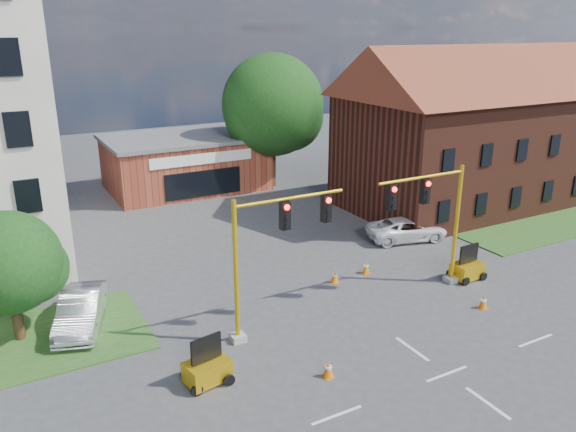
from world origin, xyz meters
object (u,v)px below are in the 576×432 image
at_px(signal_mast_west, 272,247).
at_px(pickup_white, 407,229).
at_px(signal_mast_east, 433,215).
at_px(trailer_west, 207,369).
at_px(trailer_east, 467,269).

bearing_deg(signal_mast_west, pickup_white, 25.50).
xyz_separation_m(signal_mast_east, trailer_west, (-12.52, -2.12, -3.35)).
distance_m(trailer_west, trailer_east, 15.30).
bearing_deg(trailer_west, trailer_east, -3.10).
height_order(signal_mast_east, trailer_east, signal_mast_east).
distance_m(trailer_west, pickup_white, 18.05).
bearing_deg(pickup_white, trailer_east, -174.67).
xyz_separation_m(signal_mast_west, pickup_white, (12.36, 5.90, -3.23)).
relative_size(trailer_west, pickup_white, 0.37).
relative_size(trailer_east, pickup_white, 0.37).
bearing_deg(trailer_east, signal_mast_west, 177.16).
height_order(signal_mast_east, pickup_white, signal_mast_east).
bearing_deg(pickup_white, signal_mast_east, 163.09).
height_order(signal_mast_west, trailer_east, signal_mast_west).
xyz_separation_m(signal_mast_west, trailer_east, (11.36, -0.09, -3.35)).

